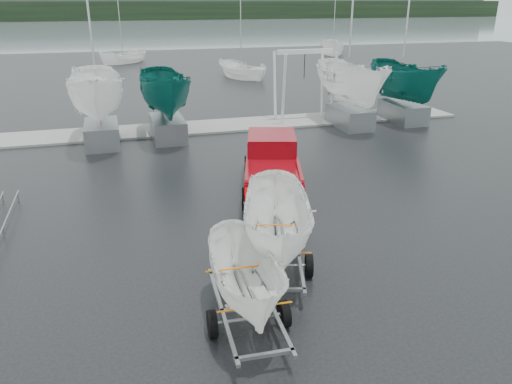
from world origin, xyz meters
name	(u,v)px	position (x,y,z in m)	size (l,w,h in m)	color
ground_plane	(288,218)	(0.00, 0.00, 0.00)	(120.00, 120.00, 0.00)	black
lake	(130,33)	(0.00, 100.00, -0.01)	(300.00, 300.00, 0.00)	gray
dock	(210,127)	(0.00, 13.00, 0.05)	(30.00, 3.00, 0.12)	gray
treeline	(118,11)	(0.00, 170.00, 3.00)	(300.00, 8.00, 6.00)	black
far_hill	(117,4)	(0.00, 178.00, 5.00)	(300.00, 6.00, 10.00)	#4C5651
pickup_truck	(272,162)	(0.38, 2.93, 1.00)	(3.51, 6.10, 1.92)	maroon
trailer_hitched	(280,172)	(-1.43, -3.20, 2.82)	(2.22, 3.79, 5.20)	gray
trailer_parked	(246,230)	(-2.83, -5.21, 2.33)	(1.81, 3.65, 4.26)	gray
boat_hoist	(304,75)	(5.57, 13.00, 2.67)	(3.30, 2.18, 4.12)	silver
keelboat_0	(93,59)	(-5.82, 11.00, 4.17)	(2.62, 3.20, 10.80)	gray
keelboat_1	(164,63)	(-2.56, 11.20, 3.84)	(2.42, 3.20, 7.54)	gray
keelboat_2	(354,52)	(7.60, 11.00, 4.08)	(2.56, 3.20, 10.74)	gray
keelboat_3	(409,54)	(11.18, 11.30, 3.86)	(2.43, 3.20, 10.60)	gray
moored_boat_1	(124,63)	(-3.46, 45.20, 0.01)	(3.37, 3.36, 11.17)	white
moored_boat_2	(241,78)	(6.42, 30.63, 0.01)	(3.07, 3.10, 11.08)	white
moored_boat_3	(333,54)	(23.29, 47.79, 0.00)	(3.72, 3.77, 11.85)	white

